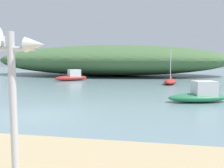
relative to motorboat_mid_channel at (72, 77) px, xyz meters
name	(u,v)px	position (x,y,z in m)	size (l,w,h in m)	color
ground_plane	(35,115)	(4.57, -17.65, -0.47)	(120.00, 120.00, 0.00)	gray
distant_hill	(109,60)	(2.25, 10.54, 1.85)	(36.24, 15.95, 4.63)	#476B3D
motorboat_mid_channel	(72,77)	(0.00, 0.00, 0.00)	(3.82, 3.36, 1.31)	#B72D28
sailboat_outer_mooring	(170,81)	(11.20, -2.18, -0.17)	(1.65, 3.27, 3.50)	#B72D28
motorboat_off_point	(200,95)	(12.56, -12.62, -0.03)	(3.86, 2.30, 1.26)	#287A4C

